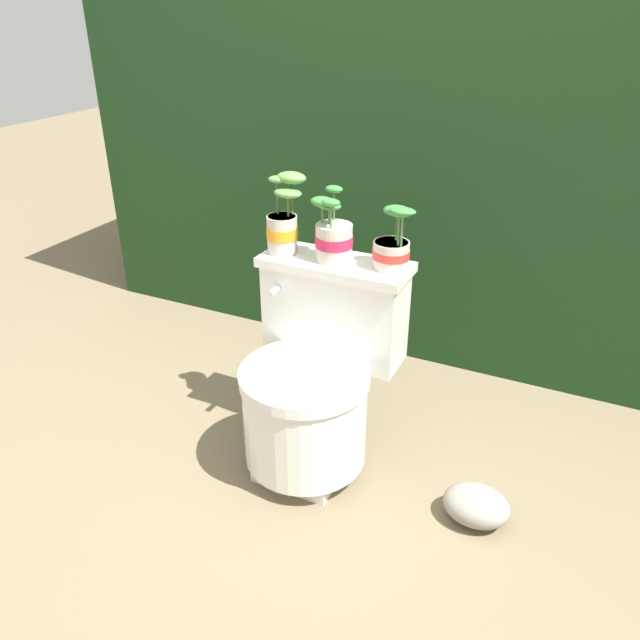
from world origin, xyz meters
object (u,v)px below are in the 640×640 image
toilet (315,381)px  potted_plant_middle (393,246)px  potted_plant_midleft (333,236)px  garden_stone (476,505)px  potted_plant_left (284,222)px

toilet → potted_plant_middle: bearing=42.8°
potted_plant_midleft → garden_stone: size_ratio=1.13×
toilet → potted_plant_middle: size_ratio=3.28×
potted_plant_midleft → garden_stone: (0.58, -0.21, -0.70)m
potted_plant_left → garden_stone: size_ratio=1.29×
potted_plant_left → garden_stone: bearing=-15.5°
potted_plant_middle → garden_stone: 0.83m
potted_plant_left → garden_stone: (0.75, -0.21, -0.72)m
potted_plant_midleft → potted_plant_middle: potted_plant_midleft is taller
potted_plant_midleft → garden_stone: bearing=-20.2°
toilet → potted_plant_midleft: (-0.01, 0.15, 0.45)m
potted_plant_left → garden_stone: 1.06m
toilet → potted_plant_midleft: potted_plant_midleft is taller
potted_plant_midleft → potted_plant_middle: bearing=5.3°
potted_plant_midleft → toilet: bearing=-86.8°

